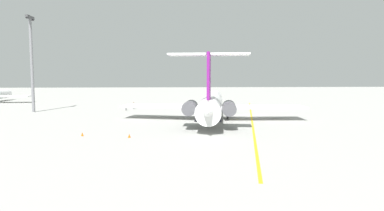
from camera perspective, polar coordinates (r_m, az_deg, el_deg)
The scene contains 8 objects.
ground at distance 71.76m, azimuth 10.37°, elevation -1.92°, with size 397.57×397.57×0.00m, color #9E9E99.
main_jetliner at distance 64.55m, azimuth 3.45°, elevation 0.34°, with size 41.58×36.92×12.14m.
ground_crew_near_nose at distance 89.49m, azimuth -10.10°, elevation 0.18°, with size 0.29×0.45×1.82m.
ground_crew_near_tail at distance 85.13m, azimuth -11.38°, elevation -0.12°, with size 0.33×0.34×1.73m.
safety_cone_nose at distance 50.24m, azimuth -18.50°, elevation -4.74°, with size 0.40×0.40×0.55m, color #EA590F.
safety_cone_wingtip at distance 47.22m, azimuth -10.83°, elevation -5.18°, with size 0.40×0.40×0.55m, color #EA590F.
taxiway_centreline at distance 67.62m, azimuth 10.33°, elevation -2.34°, with size 81.69×0.36×0.01m, color gold.
light_mast at distance 88.31m, azimuth -26.07°, elevation 7.18°, with size 4.00×0.70×22.96m.
Camera 1 is at (-68.94, 18.00, 8.55)m, focal length 30.74 mm.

